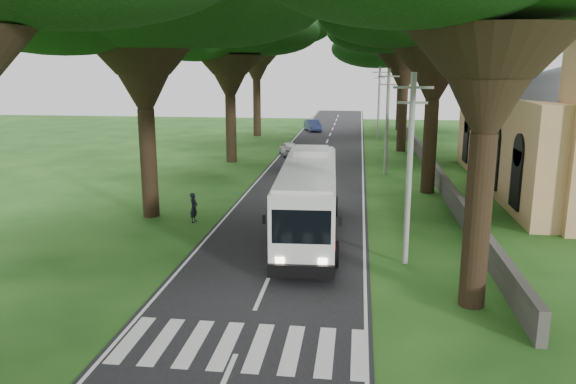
{
  "coord_description": "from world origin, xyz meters",
  "views": [
    {
      "loc": [
        3.39,
        -17.12,
        8.33
      ],
      "look_at": [
        0.04,
        9.38,
        2.2
      ],
      "focal_mm": 35.0,
      "sensor_mm": 36.0,
      "label": 1
    }
  ],
  "objects_px": {
    "pole_mid": "(387,120)",
    "distant_car_b": "(313,125)",
    "pole_far": "(379,102)",
    "distant_car_a": "(289,148)",
    "pole_near": "(409,167)",
    "pedestrian": "(194,208)",
    "coach_bus": "(308,198)"
  },
  "relations": [
    {
      "from": "pole_near",
      "to": "coach_bus",
      "type": "distance_m",
      "value": 5.97
    },
    {
      "from": "pole_far",
      "to": "distant_car_a",
      "type": "height_order",
      "value": "pole_far"
    },
    {
      "from": "pole_mid",
      "to": "coach_bus",
      "type": "xyz_separation_m",
      "value": [
        -4.45,
        -16.69,
        -2.22
      ]
    },
    {
      "from": "pole_far",
      "to": "pedestrian",
      "type": "xyz_separation_m",
      "value": [
        -10.76,
        -34.94,
        -3.37
      ]
    },
    {
      "from": "pole_near",
      "to": "distant_car_b",
      "type": "height_order",
      "value": "pole_near"
    },
    {
      "from": "pedestrian",
      "to": "pole_mid",
      "type": "bearing_deg",
      "value": -29.43
    },
    {
      "from": "pole_near",
      "to": "coach_bus",
      "type": "height_order",
      "value": "pole_near"
    },
    {
      "from": "pole_far",
      "to": "pedestrian",
      "type": "bearing_deg",
      "value": -107.11
    },
    {
      "from": "coach_bus",
      "to": "pedestrian",
      "type": "relative_size",
      "value": 7.73
    },
    {
      "from": "pole_mid",
      "to": "pole_far",
      "type": "relative_size",
      "value": 1.0
    },
    {
      "from": "pole_far",
      "to": "distant_car_b",
      "type": "distance_m",
      "value": 11.36
    },
    {
      "from": "pedestrian",
      "to": "coach_bus",
      "type": "bearing_deg",
      "value": -99.16
    },
    {
      "from": "pole_mid",
      "to": "pole_far",
      "type": "bearing_deg",
      "value": 90.0
    },
    {
      "from": "pole_mid",
      "to": "pole_near",
      "type": "bearing_deg",
      "value": -90.0
    },
    {
      "from": "coach_bus",
      "to": "pole_far",
      "type": "bearing_deg",
      "value": 80.45
    },
    {
      "from": "coach_bus",
      "to": "distant_car_b",
      "type": "height_order",
      "value": "coach_bus"
    },
    {
      "from": "coach_bus",
      "to": "pedestrian",
      "type": "height_order",
      "value": "coach_bus"
    },
    {
      "from": "distant_car_a",
      "to": "pedestrian",
      "type": "distance_m",
      "value": 23.08
    },
    {
      "from": "coach_bus",
      "to": "pole_mid",
      "type": "bearing_deg",
      "value": 72.44
    },
    {
      "from": "pedestrian",
      "to": "pole_far",
      "type": "bearing_deg",
      "value": -10.79
    },
    {
      "from": "distant_car_a",
      "to": "pole_mid",
      "type": "bearing_deg",
      "value": 119.37
    },
    {
      "from": "pole_near",
      "to": "distant_car_a",
      "type": "relative_size",
      "value": 2.17
    },
    {
      "from": "pole_far",
      "to": "pedestrian",
      "type": "height_order",
      "value": "pole_far"
    },
    {
      "from": "coach_bus",
      "to": "distant_car_b",
      "type": "distance_m",
      "value": 44.26
    },
    {
      "from": "pole_near",
      "to": "distant_car_a",
      "type": "height_order",
      "value": "pole_near"
    },
    {
      "from": "pole_mid",
      "to": "distant_car_b",
      "type": "relative_size",
      "value": 1.86
    },
    {
      "from": "distant_car_a",
      "to": "coach_bus",
      "type": "bearing_deg",
      "value": 82.02
    },
    {
      "from": "distant_car_a",
      "to": "distant_car_b",
      "type": "bearing_deg",
      "value": -109.11
    },
    {
      "from": "pole_far",
      "to": "coach_bus",
      "type": "bearing_deg",
      "value": -96.91
    },
    {
      "from": "distant_car_a",
      "to": "distant_car_b",
      "type": "relative_size",
      "value": 0.85
    },
    {
      "from": "pedestrian",
      "to": "distant_car_b",
      "type": "bearing_deg",
      "value": 2.44
    },
    {
      "from": "pole_near",
      "to": "pedestrian",
      "type": "bearing_deg",
      "value": 154.83
    }
  ]
}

